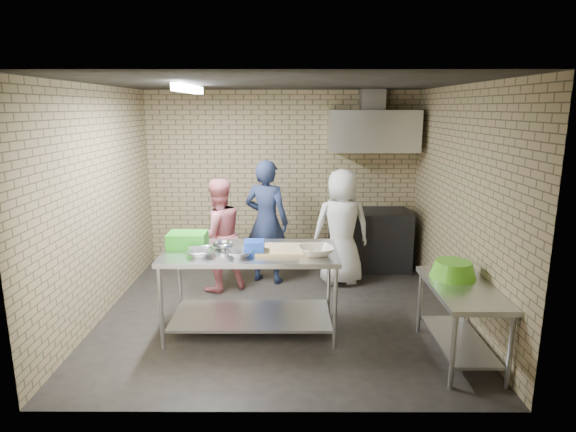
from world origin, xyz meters
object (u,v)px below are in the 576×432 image
object	(u,v)px
green_crate	(188,240)
bottle_red	(374,135)
bottle_green	(400,136)
blue_tub	(254,247)
man_navy	(267,222)
prep_table	(251,291)
woman_pink	(218,235)
side_counter	(460,322)
stove	(369,239)
green_basin	(453,269)
woman_white	(341,227)

from	to	relation	value
green_crate	bottle_red	world-z (taller)	bottle_red
bottle_red	bottle_green	xyz separation A→B (m)	(0.40, 0.00, -0.01)
blue_tub	bottle_green	xyz separation A→B (m)	(2.05, 2.52, 1.01)
man_navy	prep_table	bearing A→B (deg)	106.43
bottle_red	woman_pink	distance (m)	2.82
bottle_red	bottle_green	distance (m)	0.40
side_counter	blue_tub	size ratio (longest dim) A/B	5.77
woman_pink	stove	bearing A→B (deg)	172.30
green_crate	bottle_green	bearing A→B (deg)	39.35
blue_tub	bottle_green	world-z (taller)	bottle_green
green_crate	blue_tub	distance (m)	0.78
side_counter	blue_tub	distance (m)	2.20
green_crate	man_navy	size ratio (longest dim) A/B	0.24
stove	man_navy	distance (m)	1.72
prep_table	man_navy	xyz separation A→B (m)	(0.10, 1.57, 0.40)
green_basin	woman_white	world-z (taller)	woman_white
side_counter	bottle_green	bearing A→B (deg)	90.00
green_crate	green_basin	xyz separation A→B (m)	(2.78, -0.44, -0.18)
green_basin	bottle_red	bearing A→B (deg)	97.90
stove	bottle_green	xyz separation A→B (m)	(0.45, 0.24, 1.57)
side_counter	green_basin	world-z (taller)	green_basin
blue_tub	bottle_red	world-z (taller)	bottle_red
side_counter	blue_tub	xyz separation A→B (m)	(-2.05, 0.47, 0.63)
green_basin	man_navy	world-z (taller)	man_navy
stove	woman_pink	distance (m)	2.40
prep_table	woman_white	xyz separation A→B (m)	(1.14, 1.51, 0.35)
green_crate	bottle_red	distance (m)	3.48
side_counter	blue_tub	bearing A→B (deg)	167.06
stove	man_navy	xyz separation A→B (m)	(-1.55, -0.60, 0.42)
green_crate	woman_white	bearing A→B (deg)	37.07
prep_table	side_counter	xyz separation A→B (m)	(2.10, -0.57, -0.09)
woman_pink	prep_table	bearing A→B (deg)	82.75
bottle_green	woman_pink	size ratio (longest dim) A/B	0.10
side_counter	stove	xyz separation A→B (m)	(-0.45, 2.75, 0.08)
green_basin	woman_pink	size ratio (longest dim) A/B	0.30
woman_white	bottle_green	bearing A→B (deg)	-143.74
side_counter	bottle_green	world-z (taller)	bottle_green
stove	bottle_red	bearing A→B (deg)	78.23
man_navy	side_counter	bearing A→B (deg)	153.08
side_counter	green_crate	bearing A→B (deg)	166.14
woman_white	side_counter	bearing A→B (deg)	107.57
blue_tub	green_basin	world-z (taller)	blue_tub
green_basin	stove	bearing A→B (deg)	99.76
side_counter	green_crate	world-z (taller)	green_crate
stove	bottle_green	distance (m)	1.65
prep_table	man_navy	distance (m)	1.63
prep_table	green_basin	distance (m)	2.14
stove	blue_tub	xyz separation A→B (m)	(-1.60, -2.28, 0.55)
man_navy	bottle_red	bearing A→B (deg)	-132.16
blue_tub	woman_white	distance (m)	1.96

